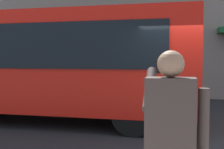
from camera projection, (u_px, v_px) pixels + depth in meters
The scene contains 3 objects.
ground_plane at pixel (195, 136), 6.53m from camera, with size 60.00×60.00×0.00m, color #232326.
red_bus at pixel (36, 62), 8.14m from camera, with size 9.05×2.54×3.08m.
pedestrian_photographer at pixel (170, 137), 2.30m from camera, with size 0.53×0.52×1.70m.
Camera 1 is at (0.45, 6.70, 1.78)m, focal length 45.08 mm.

